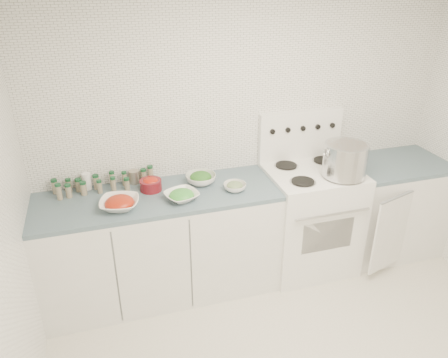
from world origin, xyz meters
TOP-DOWN VIEW (x-y plane):
  - room_walls at (0.00, 0.00)m, footprint 3.54×3.04m
  - counter_left at (-0.82, 1.19)m, footprint 1.85×0.62m
  - stove at (0.48, 1.19)m, footprint 0.76×0.70m
  - counter_right at (1.30, 1.19)m, footprint 0.89×0.74m
  - stock_pot at (0.66, 1.02)m, footprint 0.37×0.35m
  - bowl_tomato at (-1.11, 1.08)m, footprint 0.34×0.34m
  - bowl_snowpea at (-0.66, 1.07)m, footprint 0.31×0.31m
  - bowl_broccoli at (-0.46, 1.30)m, footprint 0.31×0.31m
  - bowl_zucchini at (-0.24, 1.10)m, footprint 0.20×0.20m
  - bowl_pepper at (-0.86, 1.29)m, footprint 0.17×0.17m
  - salt_canister at (-1.33, 1.45)m, footprint 0.09×0.09m
  - tin_can at (-0.97, 1.45)m, footprint 0.08×0.08m
  - spice_cluster at (-1.24, 1.40)m, footprint 0.77×0.16m

SIDE VIEW (x-z plane):
  - counter_right at x=1.30m, z-range 0.00..0.90m
  - counter_left at x=-0.82m, z-range 0.00..0.90m
  - stove at x=0.48m, z-range -0.18..1.18m
  - bowl_zucchini at x=-0.24m, z-range 0.90..0.97m
  - bowl_snowpea at x=-0.66m, z-range 0.89..0.97m
  - bowl_tomato at x=-1.11m, z-range 0.89..0.99m
  - bowl_broccoli at x=-0.46m, z-range 0.90..0.99m
  - bowl_pepper at x=-0.86m, z-range 0.90..1.00m
  - tin_can at x=-0.97m, z-range 0.90..1.01m
  - spice_cluster at x=-1.24m, z-range 0.89..1.03m
  - salt_canister at x=-1.33m, z-range 0.90..1.03m
  - stock_pot at x=0.66m, z-range 0.96..1.22m
  - room_walls at x=0.00m, z-range 0.30..2.82m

